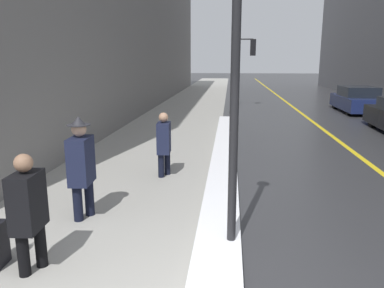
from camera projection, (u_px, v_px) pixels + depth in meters
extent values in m
cube|color=#9E9B93|center=(182.00, 116.00, 18.39)|extent=(4.00, 80.00, 0.01)
cube|color=gold|center=(307.00, 118.00, 17.80)|extent=(0.16, 80.00, 0.00)
cube|color=white|center=(224.00, 162.00, 9.68)|extent=(0.65, 15.05, 0.18)
cylinder|color=black|center=(234.00, 104.00, 4.88)|extent=(0.12, 0.12, 4.18)
cylinder|color=black|center=(233.00, 73.00, 21.27)|extent=(0.11, 0.11, 3.97)
cylinder|color=black|center=(243.00, 39.00, 20.83)|extent=(1.10, 0.11, 0.07)
cube|color=black|center=(253.00, 47.00, 20.90)|extent=(0.31, 0.21, 0.90)
sphere|color=red|center=(253.00, 42.00, 20.95)|extent=(0.19, 0.19, 0.19)
sphere|color=orange|center=(253.00, 47.00, 21.02)|extent=(0.19, 0.19, 0.19)
sphere|color=green|center=(253.00, 53.00, 21.08)|extent=(0.19, 0.19, 0.19)
cylinder|color=black|center=(40.00, 237.00, 4.83)|extent=(0.15, 0.15, 0.83)
cylinder|color=black|center=(22.00, 246.00, 4.61)|extent=(0.15, 0.15, 0.83)
cube|color=black|center=(27.00, 202.00, 4.60)|extent=(0.33, 0.52, 0.73)
sphere|color=#8C664C|center=(23.00, 163.00, 4.50)|extent=(0.23, 0.23, 0.23)
cube|color=black|center=(41.00, 203.00, 4.98)|extent=(0.11, 0.23, 0.28)
cylinder|color=black|center=(89.00, 191.00, 6.45)|extent=(0.16, 0.16, 0.90)
cylinder|color=black|center=(77.00, 196.00, 6.21)|extent=(0.16, 0.16, 0.90)
cube|color=#191E38|center=(81.00, 161.00, 6.20)|extent=(0.35, 0.56, 0.79)
sphere|color=tan|center=(79.00, 129.00, 6.09)|extent=(0.24, 0.24, 0.24)
cylinder|color=#28282D|center=(79.00, 125.00, 6.07)|extent=(0.38, 0.38, 0.01)
cone|color=#28282D|center=(78.00, 120.00, 6.06)|extent=(0.23, 0.23, 0.15)
cube|color=black|center=(89.00, 164.00, 6.60)|extent=(0.11, 0.23, 0.28)
cylinder|color=black|center=(167.00, 158.00, 8.78)|extent=(0.14, 0.14, 0.80)
cylinder|color=black|center=(161.00, 161.00, 8.57)|extent=(0.14, 0.14, 0.80)
cube|color=#191E38|center=(164.00, 138.00, 8.57)|extent=(0.32, 0.50, 0.70)
sphere|color=tan|center=(163.00, 117.00, 8.46)|extent=(0.22, 0.22, 0.22)
cylinder|color=black|center=(373.00, 119.00, 15.17)|extent=(0.26, 0.68, 0.67)
cube|color=navy|center=(356.00, 103.00, 19.69)|extent=(1.79, 4.18, 0.66)
cube|color=black|center=(358.00, 91.00, 19.46)|extent=(1.62, 2.18, 0.52)
cylinder|color=black|center=(335.00, 102.00, 21.05)|extent=(0.22, 0.70, 0.70)
cylinder|color=black|center=(363.00, 103.00, 20.88)|extent=(0.22, 0.70, 0.70)
cylinder|color=black|center=(349.00, 108.00, 18.55)|extent=(0.22, 0.70, 0.70)
cylinder|color=black|center=(380.00, 108.00, 18.38)|extent=(0.22, 0.70, 0.70)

